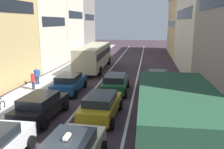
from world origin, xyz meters
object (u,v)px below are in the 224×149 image
(hatchback_centre_lane_third, at_px, (115,83))
(removalist_box_truck, at_px, (173,127))
(wagon_right_lane_far, at_px, (157,79))
(pedestrian_near_kerb, at_px, (37,75))
(wagon_left_lane_second, at_px, (41,106))
(sedan_centre_lane_second, at_px, (101,105))
(sedan_left_lane_third, at_px, (69,83))
(bus_mid_queue_primary, at_px, (94,55))
(pedestrian_mid_sidewalk, at_px, (33,80))
(sedan_right_lane_behind_truck, at_px, (159,98))

(hatchback_centre_lane_third, bearing_deg, removalist_box_truck, -162.56)
(wagon_right_lane_far, distance_m, pedestrian_near_kerb, 10.67)
(wagon_left_lane_second, relative_size, hatchback_centre_lane_third, 1.01)
(sedan_centre_lane_second, xyz_separation_m, wagon_left_lane_second, (-3.48, -0.67, 0.00))
(removalist_box_truck, distance_m, wagon_left_lane_second, 8.42)
(sedan_left_lane_third, relative_size, bus_mid_queue_primary, 0.41)
(removalist_box_truck, distance_m, sedan_left_lane_third, 12.27)
(wagon_left_lane_second, relative_size, bus_mid_queue_primary, 0.41)
(sedan_centre_lane_second, distance_m, sedan_left_lane_third, 6.00)
(pedestrian_mid_sidewalk, bearing_deg, sedan_right_lane_behind_truck, -27.11)
(bus_mid_queue_primary, bearing_deg, hatchback_centre_lane_third, -158.42)
(removalist_box_truck, relative_size, sedan_centre_lane_second, 1.77)
(sedan_centre_lane_second, bearing_deg, sedan_right_lane_behind_truck, -59.16)
(hatchback_centre_lane_third, height_order, pedestrian_near_kerb, pedestrian_near_kerb)
(wagon_left_lane_second, xyz_separation_m, hatchback_centre_lane_third, (3.58, 6.07, 0.00))
(wagon_left_lane_second, xyz_separation_m, sedan_left_lane_third, (-0.10, 5.49, 0.00))
(wagon_right_lane_far, height_order, bus_mid_queue_primary, bus_mid_queue_primary)
(removalist_box_truck, bearing_deg, pedestrian_near_kerb, 42.02)
(sedan_right_lane_behind_truck, bearing_deg, bus_mid_queue_primary, 31.72)
(sedan_left_lane_third, relative_size, pedestrian_near_kerb, 2.60)
(hatchback_centre_lane_third, bearing_deg, sedan_centre_lane_second, 177.76)
(sedan_left_lane_third, bearing_deg, wagon_left_lane_second, -179.51)
(pedestrian_near_kerb, bearing_deg, wagon_right_lane_far, -111.57)
(wagon_left_lane_second, bearing_deg, pedestrian_mid_sidewalk, 33.25)
(removalist_box_truck, height_order, sedan_right_lane_behind_truck, removalist_box_truck)
(sedan_centre_lane_second, height_order, pedestrian_mid_sidewalk, pedestrian_mid_sidewalk)
(sedan_centre_lane_second, xyz_separation_m, sedan_right_lane_behind_truck, (3.45, 1.87, 0.00))
(removalist_box_truck, relative_size, wagon_left_lane_second, 1.77)
(sedan_centre_lane_second, height_order, sedan_right_lane_behind_truck, same)
(removalist_box_truck, height_order, sedan_centre_lane_second, removalist_box_truck)
(wagon_left_lane_second, height_order, sedan_right_lane_behind_truck, same)
(removalist_box_truck, xyz_separation_m, wagon_right_lane_far, (-0.10, 12.23, -1.18))
(hatchback_centre_lane_third, relative_size, wagon_right_lane_far, 0.99)
(pedestrian_near_kerb, distance_m, pedestrian_mid_sidewalk, 1.79)
(bus_mid_queue_primary, xyz_separation_m, pedestrian_mid_sidewalk, (-2.96, -9.58, -0.81))
(hatchback_centre_lane_third, relative_size, pedestrian_mid_sidewalk, 2.61)
(sedan_centre_lane_second, distance_m, sedan_right_lane_behind_truck, 3.92)
(wagon_right_lane_far, bearing_deg, sedan_right_lane_behind_truck, -178.74)
(sedan_left_lane_third, height_order, wagon_right_lane_far, same)
(bus_mid_queue_primary, height_order, pedestrian_near_kerb, bus_mid_queue_primary)
(sedan_left_lane_third, xyz_separation_m, pedestrian_mid_sidewalk, (-3.05, -0.14, 0.15))
(wagon_left_lane_second, distance_m, bus_mid_queue_primary, 14.96)
(sedan_right_lane_behind_truck, bearing_deg, pedestrian_near_kerb, 68.63)
(sedan_centre_lane_second, relative_size, wagon_right_lane_far, 1.00)
(removalist_box_truck, bearing_deg, hatchback_centre_lane_third, 17.42)
(wagon_left_lane_second, distance_m, hatchback_centre_lane_third, 7.05)
(hatchback_centre_lane_third, xyz_separation_m, pedestrian_near_kerb, (-7.23, 1.00, 0.15))
(hatchback_centre_lane_third, xyz_separation_m, bus_mid_queue_primary, (-3.78, 8.86, 0.96))
(wagon_left_lane_second, distance_m, pedestrian_near_kerb, 7.96)
(sedan_left_lane_third, distance_m, bus_mid_queue_primary, 9.49)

